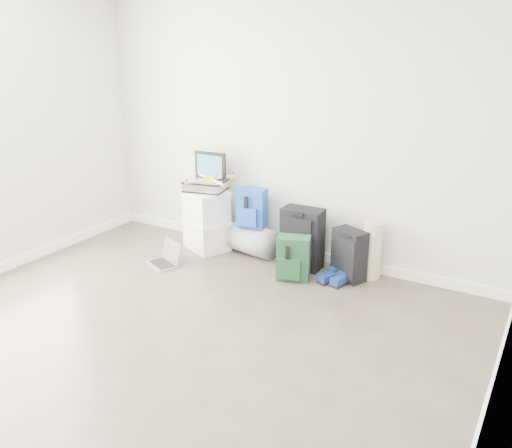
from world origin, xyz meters
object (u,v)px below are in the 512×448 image
Objects in this scene: duffel_bag at (253,240)px; large_suitcase at (302,239)px; laptop at (166,259)px; carry_on at (349,255)px; boxes_stack at (207,220)px; briefcase at (205,185)px.

duffel_bag is 0.83× the size of large_suitcase.
carry_on is at bearing 42.97° from laptop.
large_suitcase is 1.24× the size of carry_on.
boxes_stack reaches higher than laptop.
briefcase is at bearing -157.41° from duffel_bag.
briefcase is at bearing -178.14° from large_suitcase.
briefcase reaches higher than duffel_bag.
boxes_stack is 1.28× the size of duffel_bag.
carry_on is (1.11, -0.09, 0.09)m from duffel_bag.
boxes_stack is 0.39m from briefcase.
briefcase is (-0.00, 0.00, 0.39)m from boxes_stack.
large_suitcase is 1.41m from laptop.
laptop is at bearing -154.10° from large_suitcase.
carry_on is at bearing 5.03° from duffel_bag.
briefcase reaches higher than large_suitcase.
duffel_bag is (0.51, 0.12, -0.56)m from briefcase.
briefcase is 0.83× the size of carry_on.
duffel_bag is 1.04× the size of carry_on.
laptop is at bearing -113.72° from briefcase.
large_suitcase is at bearing -159.49° from carry_on.
large_suitcase reaches higher than duffel_bag.
boxes_stack is 1.33× the size of carry_on.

